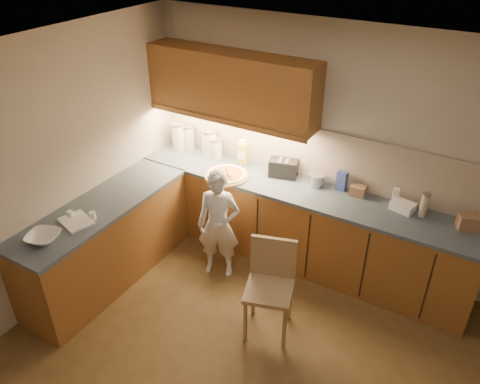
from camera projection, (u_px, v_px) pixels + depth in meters
The scene contains 24 objects.
room at pixel (252, 217), 3.14m from camera, with size 4.54×4.50×2.62m.
l_counter at pixel (233, 229), 5.09m from camera, with size 3.77×2.62×0.92m.
backsplash at pixel (311, 153), 5.00m from camera, with size 3.75×0.02×0.58m, color #BBA891.
upper_cabinets at pixel (231, 85), 4.94m from camera, with size 1.95×0.36×0.73m.
pizza_on_board at pixel (227, 175), 5.14m from camera, with size 0.49×0.49×0.20m.
child at pixel (219, 225), 4.89m from camera, with size 0.45×0.30×1.23m, color silver.
wooden_chair at pixel (271, 280), 4.26m from camera, with size 0.53×0.53×0.94m.
mixing_bowl at pixel (43, 237), 4.14m from camera, with size 0.28×0.28×0.07m, color white.
canister_a at pixel (179, 136), 5.66m from camera, with size 0.17×0.17×0.34m.
canister_b at pixel (188, 137), 5.69m from camera, with size 0.17×0.17×0.31m.
canister_c at pixel (209, 143), 5.50m from camera, with size 0.18×0.18×0.33m.
canister_d at pixel (216, 148), 5.48m from camera, with size 0.15×0.15×0.25m.
oil_jug at pixel (243, 153), 5.33m from camera, with size 0.12×0.10×0.31m.
toaster at pixel (283, 168), 5.11m from camera, with size 0.34×0.24×0.20m.
steel_pot at pixel (317, 180), 4.96m from camera, with size 0.17×0.17×0.13m.
blue_box at pixel (342, 181), 4.86m from camera, with size 0.10×0.07×0.21m, color #324696.
card_box_a at pixel (358, 191), 4.79m from camera, with size 0.15×0.11×0.11m, color #9E7555.
white_bottle at pixel (395, 196), 4.64m from camera, with size 0.06×0.06×0.17m, color white.
flat_pack at pixel (403, 206), 4.56m from camera, with size 0.22×0.15×0.09m, color white.
tall_jar at pixel (424, 205), 4.43m from camera, with size 0.08×0.08×0.25m.
card_box_b at pixel (469, 221), 4.28m from camera, with size 0.19×0.15×0.15m, color #9D7555.
dough_cloth at pixel (76, 221), 4.40m from camera, with size 0.31×0.24×0.02m, color white.
spice_jar_a at pixel (70, 215), 4.44m from camera, with size 0.06×0.06×0.08m, color white.
spice_jar_b at pixel (93, 216), 4.43m from camera, with size 0.06×0.06×0.08m, color white.
Camera 1 is at (1.25, -2.28, 3.45)m, focal length 35.00 mm.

